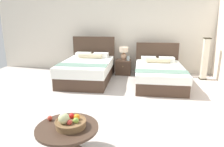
# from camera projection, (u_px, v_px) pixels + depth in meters

# --- Properties ---
(ground_plane) EXTENTS (9.50, 9.95, 0.02)m
(ground_plane) POSITION_uv_depth(u_px,v_px,m) (114.00, 106.00, 4.48)
(ground_plane) COLOR #BBB0A8
(wall_back) EXTENTS (9.50, 0.12, 2.56)m
(wall_back) POSITION_uv_depth(u_px,v_px,m) (127.00, 35.00, 7.17)
(wall_back) COLOR silver
(wall_back) RESTS_ON ground
(bed_near_window) EXTENTS (1.46, 2.09, 1.25)m
(bed_near_window) POSITION_uv_depth(u_px,v_px,m) (87.00, 70.00, 6.22)
(bed_near_window) COLOR #412E22
(bed_near_window) RESTS_ON ground
(bed_near_corner) EXTENTS (1.40, 2.13, 1.08)m
(bed_near_corner) POSITION_uv_depth(u_px,v_px,m) (159.00, 74.00, 5.92)
(bed_near_corner) COLOR #412E22
(bed_near_corner) RESTS_ON ground
(nightstand) EXTENTS (0.51, 0.48, 0.49)m
(nightstand) POSITION_uv_depth(u_px,v_px,m) (123.00, 67.00, 6.96)
(nightstand) COLOR #412E22
(nightstand) RESTS_ON ground
(table_lamp) EXTENTS (0.29, 0.29, 0.44)m
(table_lamp) POSITION_uv_depth(u_px,v_px,m) (124.00, 52.00, 6.85)
(table_lamp) COLOR tan
(table_lamp) RESTS_ON nightstand
(vase) EXTENTS (0.10, 0.10, 0.14)m
(vase) POSITION_uv_depth(u_px,v_px,m) (128.00, 58.00, 6.82)
(vase) COLOR #B2C3C3
(vase) RESTS_ON nightstand
(coffee_table) EXTENTS (0.85, 0.85, 0.44)m
(coffee_table) POSITION_uv_depth(u_px,v_px,m) (68.00, 134.00, 2.80)
(coffee_table) COLOR #412E22
(coffee_table) RESTS_ON ground
(fruit_bowl) EXTENTS (0.42, 0.42, 0.22)m
(fruit_bowl) POSITION_uv_depth(u_px,v_px,m) (70.00, 122.00, 2.74)
(fruit_bowl) COLOR brown
(fruit_bowl) RESTS_ON coffee_table
(loose_apple) EXTENTS (0.07, 0.07, 0.07)m
(loose_apple) POSITION_uv_depth(u_px,v_px,m) (50.00, 118.00, 2.93)
(loose_apple) COLOR #C03D2C
(loose_apple) RESTS_ON coffee_table
(floor_lamp_corner) EXTENTS (0.20, 0.20, 1.29)m
(floor_lamp_corner) POSITION_uv_depth(u_px,v_px,m) (205.00, 59.00, 6.28)
(floor_lamp_corner) COLOR black
(floor_lamp_corner) RESTS_ON ground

